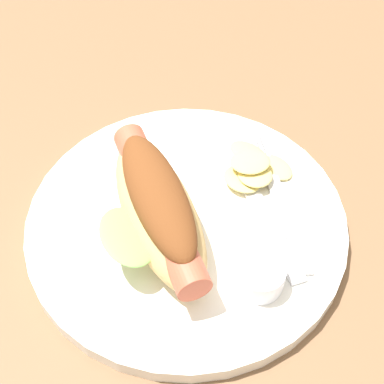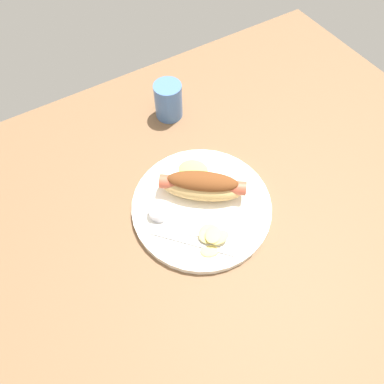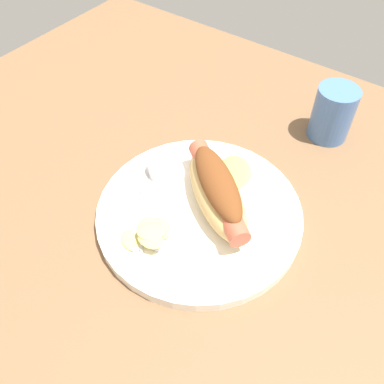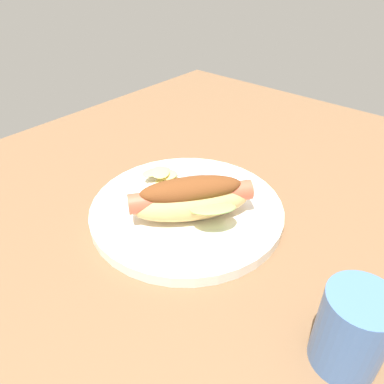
{
  "view_description": "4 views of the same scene",
  "coord_description": "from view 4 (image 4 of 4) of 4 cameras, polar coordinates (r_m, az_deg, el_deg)",
  "views": [
    {
      "loc": [
        19.82,
        -24.81,
        41.79
      ],
      "look_at": [
        4.4,
        -0.14,
        5.87
      ],
      "focal_mm": 53.66,
      "sensor_mm": 36.0,
      "label": 1
    },
    {
      "loc": [
        23.23,
        28.54,
        61.29
      ],
      "look_at": [
        4.72,
        -2.09,
        4.1
      ],
      "focal_mm": 32.37,
      "sensor_mm": 36.0,
      "label": 2
    },
    {
      "loc": [
        -15.58,
        28.46,
        45.16
      ],
      "look_at": [
        5.01,
        -0.06,
        4.29
      ],
      "focal_mm": 38.3,
      "sensor_mm": 36.0,
      "label": 3
    },
    {
      "loc": [
        -28.17,
        -28.31,
        33.65
      ],
      "look_at": [
        3.66,
        -1.08,
        4.51
      ],
      "focal_mm": 34.35,
      "sensor_mm": 36.0,
      "label": 4
    }
  ],
  "objects": [
    {
      "name": "drinking_cup",
      "position": [
        0.38,
        23.6,
        -19.08
      ],
      "size": [
        6.43,
        6.43,
        8.8
      ],
      "primitive_type": "cylinder",
      "color": "#4770B2",
      "rests_on": "ground_plane"
    },
    {
      "name": "fork",
      "position": [
        0.6,
        -1.21,
        2.89
      ],
      "size": [
        11.73,
        12.59,
        0.4
      ],
      "rotation": [
        0.0,
        0.0,
        2.31
      ],
      "color": "silver",
      "rests_on": "plate"
    },
    {
      "name": "plate",
      "position": [
        0.54,
        -0.64,
        -2.88
      ],
      "size": [
        27.92,
        27.92,
        1.6
      ],
      "primitive_type": "cylinder",
      "color": "white",
      "rests_on": "ground_plane"
    },
    {
      "name": "knife",
      "position": [
        0.59,
        0.06,
        1.97
      ],
      "size": [
        11.87,
        10.01,
        0.36
      ],
      "primitive_type": "cube",
      "rotation": [
        0.0,
        0.0,
        2.46
      ],
      "color": "silver",
      "rests_on": "plate"
    },
    {
      "name": "ground_plane",
      "position": [
        0.53,
        -3.49,
        -6.12
      ],
      "size": [
        120.0,
        90.0,
        1.8
      ],
      "primitive_type": "cube",
      "color": "brown"
    },
    {
      "name": "sauce_ramekin",
      "position": [
        0.57,
        6.48,
        1.69
      ],
      "size": [
        4.01,
        4.01,
        2.23
      ],
      "primitive_type": "cylinder",
      "color": "white",
      "rests_on": "plate"
    },
    {
      "name": "chips_pile",
      "position": [
        0.59,
        -4.73,
        2.72
      ],
      "size": [
        6.54,
        7.07,
        2.09
      ],
      "color": "#DDC96C",
      "rests_on": "plate"
    },
    {
      "name": "hot_dog",
      "position": [
        0.5,
        -0.07,
        -0.96
      ],
      "size": [
        16.43,
        14.72,
        6.04
      ],
      "rotation": [
        0.0,
        0.0,
        2.49
      ],
      "color": "tan",
      "rests_on": "plate"
    }
  ]
}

